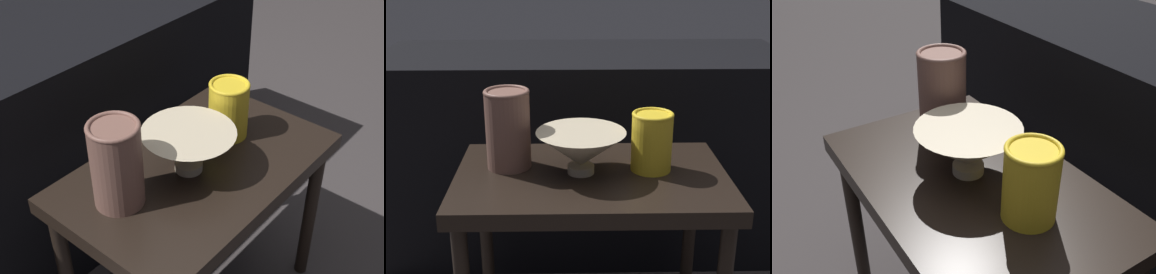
{
  "view_description": "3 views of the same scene",
  "coord_description": "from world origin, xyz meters",
  "views": [
    {
      "loc": [
        -0.76,
        -0.62,
        1.28
      ],
      "look_at": [
        0.01,
        0.03,
        0.56
      ],
      "focal_mm": 50.0,
      "sensor_mm": 36.0,
      "label": 1
    },
    {
      "loc": [
        -0.06,
        -1.19,
        1.03
      ],
      "look_at": [
        -0.03,
        0.03,
        0.58
      ],
      "focal_mm": 50.0,
      "sensor_mm": 36.0,
      "label": 2
    },
    {
      "loc": [
        0.61,
        -0.41,
        1.04
      ],
      "look_at": [
        -0.02,
        -0.01,
        0.6
      ],
      "focal_mm": 42.0,
      "sensor_mm": 36.0,
      "label": 3
    }
  ],
  "objects": [
    {
      "name": "couch_backdrop",
      "position": [
        0.0,
        0.56,
        0.34
      ],
      "size": [
        1.35,
        0.5,
        0.69
      ],
      "color": "black",
      "rests_on": "ground_plane"
    },
    {
      "name": "table",
      "position": [
        0.0,
        0.0,
        0.44
      ],
      "size": [
        0.66,
        0.41,
        0.5
      ],
      "color": "black",
      "rests_on": "ground_plane"
    },
    {
      "name": "bowl",
      "position": [
        -0.03,
        0.01,
        0.56
      ],
      "size": [
        0.22,
        0.22,
        0.11
      ],
      "color": "#C1B293",
      "rests_on": "table"
    },
    {
      "name": "vase_textured_left",
      "position": [
        -0.2,
        0.05,
        0.6
      ],
      "size": [
        0.11,
        0.11,
        0.2
      ],
      "color": "brown",
      "rests_on": "table"
    },
    {
      "name": "vase_colorful_right",
      "position": [
        0.15,
        0.02,
        0.58
      ],
      "size": [
        0.1,
        0.1,
        0.15
      ],
      "color": "gold",
      "rests_on": "table"
    }
  ]
}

